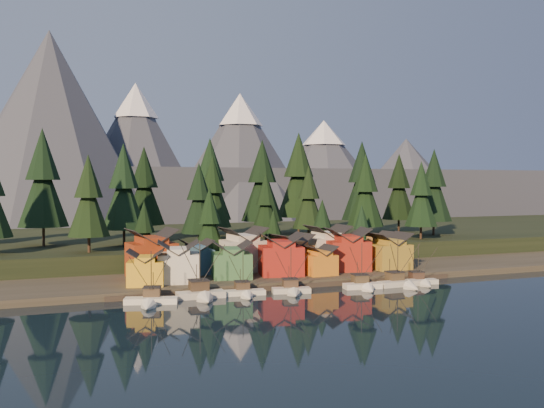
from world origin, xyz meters
name	(u,v)px	position (x,y,z in m)	size (l,w,h in m)	color
ground	(326,301)	(0.00, 0.00, 0.00)	(500.00, 500.00, 0.00)	black
shore_strip	(255,270)	(0.00, 40.00, 0.75)	(400.00, 50.00, 1.50)	#332F25
hillside	(204,243)	(0.00, 90.00, 3.00)	(420.00, 100.00, 6.00)	black
dock	(292,285)	(0.00, 16.50, 0.50)	(80.00, 4.00, 1.00)	#41362E
mountain_ridge	(133,177)	(-4.20, 213.59, 26.06)	(560.00, 190.00, 90.00)	#484D5C
boat_0	(150,294)	(-32.25, 8.96, 2.02)	(10.63, 11.07, 11.06)	white
boat_1	(202,286)	(-21.73, 11.00, 2.57)	(9.90, 10.73, 12.78)	beige
boat_2	(245,287)	(-12.87, 10.84, 1.85)	(9.28, 9.91, 9.99)	silver
boat_3	(292,283)	(-2.94, 9.60, 2.14)	(8.56, 9.12, 10.62)	beige
boat_4	(364,279)	(13.59, 8.67, 2.24)	(8.77, 9.36, 11.09)	white
boat_5	(402,277)	(22.87, 8.18, 2.19)	(9.95, 10.81, 11.52)	beige
boat_6	(421,276)	(28.55, 9.20, 1.92)	(8.85, 9.36, 10.05)	beige
house_front_0	(146,267)	(-30.75, 22.24, 5.41)	(8.94, 8.64, 7.43)	gold
house_front_1	(178,260)	(-23.59, 23.62, 6.19)	(10.17, 9.91, 8.93)	silver
house_front_2	(232,259)	(-11.12, 24.92, 5.85)	(9.90, 9.96, 8.28)	#3D7142
house_front_3	(281,253)	(0.92, 25.00, 6.61)	(11.24, 10.89, 9.72)	maroon
house_front_4	(319,259)	(9.39, 22.04, 5.08)	(6.92, 7.43, 6.81)	orange
house_front_5	(347,248)	(18.95, 26.00, 6.92)	(11.42, 10.73, 10.32)	maroon
house_front_6	(389,250)	(29.85, 24.35, 6.22)	(9.01, 8.51, 8.99)	#A4832A
house_back_0	(151,252)	(-27.71, 32.47, 7.28)	(10.97, 10.61, 11.00)	maroon
house_back_1	(196,256)	(-16.93, 33.84, 5.71)	(7.25, 7.33, 8.03)	#355C7F
house_back_2	(243,248)	(-5.16, 34.54, 7.07)	(10.57, 9.81, 10.60)	beige
house_back_3	(292,251)	(6.13, 30.52, 6.19)	(9.98, 9.19, 8.93)	#A06C39
house_back_4	(327,245)	(17.06, 33.04, 7.06)	(9.87, 9.49, 10.58)	beige
house_back_5	(381,247)	(32.46, 32.27, 5.95)	(8.83, 8.91, 8.49)	#A9753C
tree_hill_1	(43,181)	(-50.00, 68.00, 23.28)	(13.56, 13.56, 31.60)	#332319
tree_hill_2	(89,199)	(-40.00, 48.00, 19.02)	(10.23, 10.23, 23.82)	#332319
tree_hill_3	(124,190)	(-30.00, 60.00, 21.04)	(11.81, 11.81, 27.51)	#332319
tree_hill_4	(144,189)	(-22.00, 75.00, 21.12)	(11.87, 11.87, 27.66)	#332319
tree_hill_5	(199,201)	(-12.00, 50.00, 18.15)	(9.55, 9.55, 22.24)	#332319
tree_hill_6	(213,194)	(-4.00, 65.00, 19.66)	(10.73, 10.73, 24.99)	#332319
tree_hill_7	(266,206)	(6.00, 48.00, 16.68)	(8.39, 8.39, 19.55)	#332319
tree_hill_8	(262,184)	(14.00, 72.00, 22.61)	(13.04, 13.04, 30.38)	#332319
tree_hill_9	(309,200)	(22.00, 55.00, 18.02)	(9.44, 9.44, 21.99)	#332319
tree_hill_10	(299,178)	(30.00, 80.00, 24.46)	(14.49, 14.49, 33.76)	#332319
tree_hill_11	(365,193)	(38.00, 50.00, 19.96)	(10.96, 10.96, 25.53)	#332319
tree_hill_12	(362,184)	(46.00, 66.00, 22.61)	(13.04, 13.04, 30.38)	#332319
tree_hill_13	(421,196)	(56.00, 48.00, 18.83)	(10.08, 10.08, 23.48)	#332319
tree_hill_14	(399,189)	(64.00, 72.00, 20.73)	(11.57, 11.57, 26.94)	#332319
tree_hill_15	(210,182)	(0.00, 82.00, 23.08)	(13.41, 13.41, 31.23)	#332319
tree_hill_17	(434,188)	(68.00, 58.00, 21.27)	(11.99, 11.99, 27.94)	#332319
tree_shore_0	(144,233)	(-28.00, 40.00, 10.90)	(7.39, 7.39, 17.22)	#332319
tree_shore_1	(209,225)	(-12.00, 40.00, 12.60)	(8.72, 8.72, 20.31)	#332319
tree_shore_2	(273,235)	(5.00, 40.00, 9.42)	(6.23, 6.23, 14.50)	#332319
tree_shore_3	(322,228)	(19.00, 40.00, 10.82)	(7.33, 7.33, 17.07)	#332319
tree_shore_4	(362,230)	(31.00, 40.00, 9.92)	(6.62, 6.62, 15.43)	#332319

